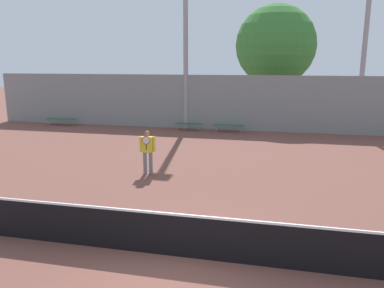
{
  "coord_description": "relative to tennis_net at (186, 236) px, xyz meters",
  "views": [
    {
      "loc": [
        1.77,
        -7.22,
        4.15
      ],
      "look_at": [
        -1.44,
        6.92,
        0.98
      ],
      "focal_mm": 35.0,
      "sensor_mm": 36.0,
      "label": 1
    }
  ],
  "objects": [
    {
      "name": "light_pole_far_right",
      "position": [
        6.44,
        16.09,
        6.11
      ],
      "size": [
        0.9,
        0.6,
        11.76
      ],
      "color": "#939399",
      "rests_on": "ground_plane"
    },
    {
      "name": "bench_courtside_far",
      "position": [
        -3.55,
        15.16,
        -0.1
      ],
      "size": [
        1.67,
        0.4,
        0.45
      ],
      "color": "#28663D",
      "rests_on": "ground_plane"
    },
    {
      "name": "tree_green_broad",
      "position": [
        1.49,
        21.11,
        4.83
      ],
      "size": [
        5.73,
        5.73,
        8.22
      ],
      "color": "brown",
      "rests_on": "ground_plane"
    },
    {
      "name": "ground_plane",
      "position": [
        0.0,
        0.0,
        -0.51
      ],
      "size": [
        100.0,
        100.0,
        0.0
      ],
      "primitive_type": "plane",
      "color": "brown"
    },
    {
      "name": "tennis_player",
      "position": [
        -2.88,
        5.72,
        0.45
      ],
      "size": [
        0.59,
        0.45,
        1.67
      ],
      "rotation": [
        0.0,
        0.0,
        0.19
      ],
      "color": "slate",
      "rests_on": "ground_plane"
    },
    {
      "name": "tennis_net",
      "position": [
        0.0,
        0.0,
        0.0
      ],
      "size": [
        10.66,
        0.09,
        1.0
      ],
      "color": "#195128",
      "rests_on": "ground_plane"
    },
    {
      "name": "bench_adjacent_court",
      "position": [
        -1.02,
        15.16,
        -0.1
      ],
      "size": [
        1.89,
        0.4,
        0.45
      ],
      "color": "#28663D",
      "rests_on": "ground_plane"
    },
    {
      "name": "light_pole_center_back",
      "position": [
        -3.88,
        15.9,
        6.01
      ],
      "size": [
        0.9,
        0.6,
        11.78
      ],
      "color": "#939399",
      "rests_on": "ground_plane"
    },
    {
      "name": "bench_by_gate",
      "position": [
        -12.38,
        15.16,
        -0.09
      ],
      "size": [
        2.13,
        0.4,
        0.45
      ],
      "color": "#28663D",
      "rests_on": "ground_plane"
    },
    {
      "name": "back_fence",
      "position": [
        0.0,
        15.89,
        1.2
      ],
      "size": [
        34.21,
        0.06,
        3.41
      ],
      "color": "gray",
      "rests_on": "ground_plane"
    }
  ]
}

